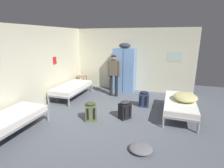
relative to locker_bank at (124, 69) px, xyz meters
The scene contains 15 objects.
ground_plane 2.83m from the locker_bank, 84.82° to the right, with size 9.36×9.36×0.00m, color #565B66.
room_backdrop 1.72m from the locker_bank, 131.58° to the right, with size 5.17×5.91×2.67m.
locker_bank is the anchor object (origin of this frame).
shelf_unit 2.09m from the locker_bank, behind, with size 0.38×0.30×0.57m.
bed_right 2.95m from the locker_bank, 39.83° to the right, with size 0.90×1.90×0.49m.
bed_left_front 4.71m from the locker_bank, 111.82° to the right, with size 0.90×1.90×0.49m.
bed_left_rear 2.32m from the locker_bank, 140.82° to the right, with size 0.90×1.90×0.49m.
bedding_heap 2.99m from the locker_bank, 37.58° to the right, with size 0.69×0.81×0.21m.
person_traveler 0.79m from the locker_bank, 106.82° to the right, with size 0.52×0.23×1.64m.
water_bottle 2.09m from the locker_bank, behind, with size 0.07×0.07×0.21m.
lotion_bottle 1.96m from the locker_bank, behind, with size 0.05×0.05×0.17m.
backpack_olive 3.07m from the locker_bank, 93.59° to the right, with size 0.39×0.41×0.55m.
backpack_black 2.75m from the locker_bank, 74.77° to the right, with size 0.42×0.41×0.55m.
backpack_navy 1.97m from the locker_bank, 53.45° to the right, with size 0.33×0.35×0.55m.
clothes_pile_grey 4.28m from the locker_bank, 70.21° to the right, with size 0.50×0.46×0.12m.
Camera 1 is at (1.62, -4.47, 2.33)m, focal length 27.96 mm.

